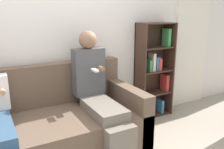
% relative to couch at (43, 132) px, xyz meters
% --- Properties ---
extents(back_wall, '(10.00, 0.06, 2.55)m').
position_rel_couch_xyz_m(back_wall, '(0.22, 0.50, 0.97)').
color(back_wall, silver).
rests_on(back_wall, ground_plane).
extents(curtain_panel, '(0.68, 0.04, 2.15)m').
position_rel_couch_xyz_m(curtain_panel, '(2.58, 0.45, 0.77)').
color(curtain_panel, silver).
rests_on(curtain_panel, ground_plane).
extents(couch, '(2.15, 0.95, 0.95)m').
position_rel_couch_xyz_m(couch, '(0.00, 0.00, 0.00)').
color(couch, brown).
rests_on(couch, ground_plane).
extents(adult_seated, '(0.37, 0.92, 1.33)m').
position_rel_couch_xyz_m(adult_seated, '(0.62, -0.08, 0.37)').
color(adult_seated, '#70665B').
rests_on(adult_seated, ground_plane).
extents(bookshelf, '(0.54, 0.27, 1.39)m').
position_rel_couch_xyz_m(bookshelf, '(1.75, 0.36, 0.39)').
color(bookshelf, '#3D281E').
rests_on(bookshelf, ground_plane).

